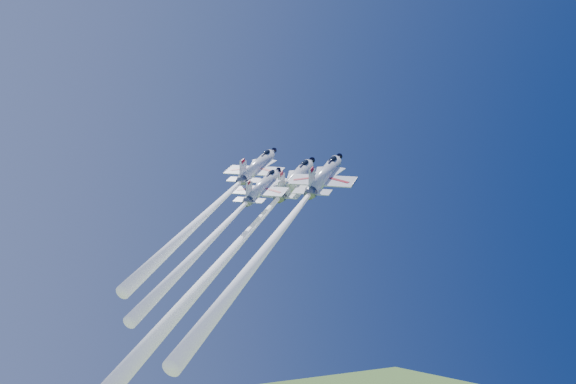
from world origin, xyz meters
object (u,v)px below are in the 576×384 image
jet_lead (246,235)px  jet_left (220,201)px  jet_right (285,225)px  jet_slot (225,224)px

jet_lead → jet_left: 6.82m
jet_lead → jet_right: (3.03, -5.60, 1.32)m
jet_left → jet_slot: (-2.78, -6.94, -3.79)m
jet_lead → jet_left: size_ratio=1.38×
jet_right → jet_slot: size_ratio=1.35×
jet_right → jet_slot: bearing=-145.7°
jet_left → jet_right: bearing=-8.9°
jet_slot → jet_lead: bearing=84.6°
jet_slot → jet_right: bearing=34.3°
jet_left → jet_right: size_ratio=0.81×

